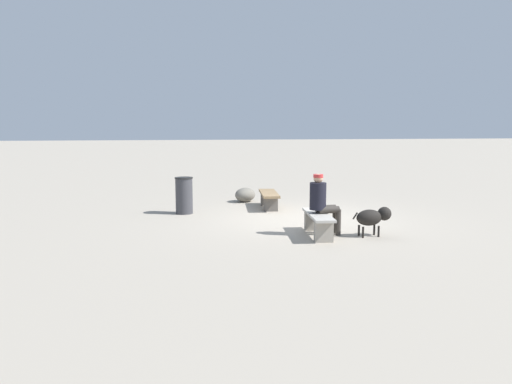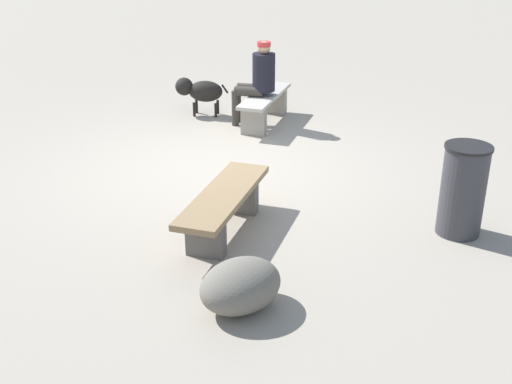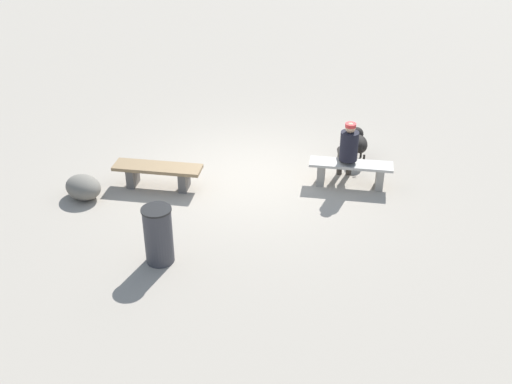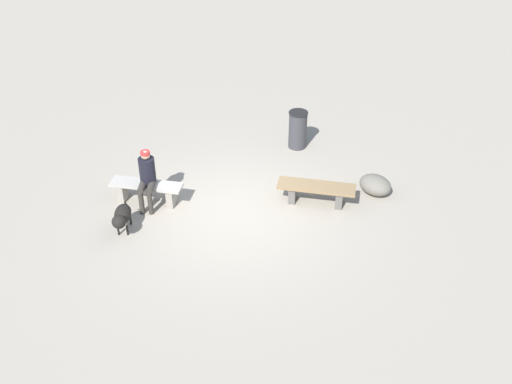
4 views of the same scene
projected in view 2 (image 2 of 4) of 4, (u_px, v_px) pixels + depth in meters
The scene contains 7 objects.
ground at pixel (219, 169), 8.50m from camera, with size 210.00×210.00×0.06m, color #9E9384.
bench_left at pixel (224, 205), 6.69m from camera, with size 1.75×0.76×0.45m.
bench_right at pixel (265, 104), 10.06m from camera, with size 1.64×0.69×0.48m.
seated_person at pixel (258, 77), 9.83m from camera, with size 0.36×0.66×1.31m.
dog at pixel (200, 90), 10.43m from camera, with size 0.34×0.87×0.61m.
trash_bin at pixel (463, 190), 6.60m from camera, with size 0.48×0.48×0.97m.
boulder at pixel (241, 286), 5.45m from camera, with size 0.75×0.58×0.44m, color #6B665B.
Camera 2 is at (-7.75, -1.50, 3.17)m, focal length 45.23 mm.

